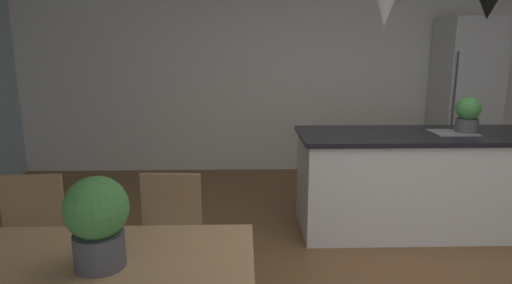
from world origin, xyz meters
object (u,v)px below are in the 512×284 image
kitchen_island (422,181)px  refrigerator (464,99)px  chair_far_left (28,243)px  potted_plant_on_island (468,114)px  potted_plant_on_table (97,219)px  chair_far_right (168,241)px  dining_table (31,284)px

kitchen_island → refrigerator: size_ratio=1.12×
chair_far_left → potted_plant_on_island: potted_plant_on_island is taller
chair_far_left → potted_plant_on_table: 1.17m
chair_far_left → chair_far_right: 0.85m
kitchen_island → potted_plant_on_island: 0.70m
potted_plant_on_island → potted_plant_on_table: potted_plant_on_island is taller
chair_far_right → potted_plant_on_table: 0.94m
kitchen_island → chair_far_right: bearing=-149.5°
chair_far_right → potted_plant_on_island: potted_plant_on_island is taller
dining_table → chair_far_left: chair_far_left is taller
dining_table → chair_far_left: bearing=117.6°
refrigerator → potted_plant_on_island: refrigerator is taller
kitchen_island → dining_table: bearing=-140.8°
kitchen_island → potted_plant_on_table: 3.04m
kitchen_island → potted_plant_on_island: bearing=0.0°
chair_far_right → potted_plant_on_table: (-0.13, -0.80, 0.48)m
dining_table → chair_far_right: size_ratio=2.16×
dining_table → chair_far_right: (0.43, 0.82, -0.20)m
dining_table → potted_plant_on_island: size_ratio=5.83×
chair_far_right → refrigerator: refrigerator is taller
potted_plant_on_table → kitchen_island: bearing=42.4°
dining_table → chair_far_right: bearing=62.4°
dining_table → refrigerator: 5.25m
chair_far_left → potted_plant_on_table: (0.72, -0.80, 0.48)m
kitchen_island → potted_plant_on_island: (0.36, 0.00, 0.60)m
kitchen_island → potted_plant_on_table: (-2.21, -2.02, 0.49)m
chair_far_right → kitchen_island: kitchen_island is taller
refrigerator → chair_far_left: bearing=-144.7°
chair_far_left → refrigerator: bearing=35.3°
potted_plant_on_table → chair_far_right: bearing=80.4°
chair_far_right → potted_plant_on_table: size_ratio=2.21×
kitchen_island → refrigerator: (1.18, 1.69, 0.54)m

